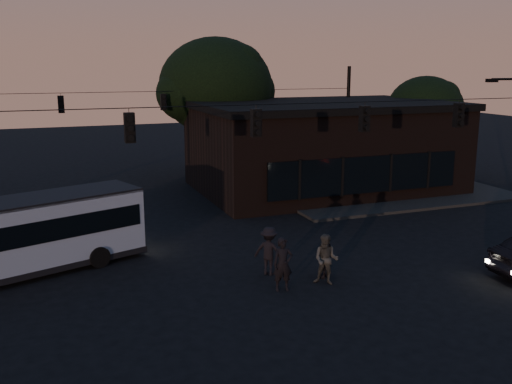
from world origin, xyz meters
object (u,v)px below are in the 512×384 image
object	(u,v)px
building	(323,146)
pedestrian_c	(326,256)
bus	(6,236)
pedestrian_a	(283,264)
pedestrian_b	(326,259)
pedestrian_d	(269,251)

from	to	relation	value
building	pedestrian_c	xyz separation A→B (m)	(-6.96, -13.72, -1.88)
bus	pedestrian_a	distance (m)	10.00
bus	pedestrian_b	distance (m)	11.50
bus	pedestrian_a	bearing A→B (deg)	-47.34
pedestrian_b	pedestrian_d	world-z (taller)	pedestrian_b
building	bus	bearing A→B (deg)	-151.47
pedestrian_a	pedestrian_d	bearing A→B (deg)	94.58
pedestrian_b	pedestrian_c	xyz separation A→B (m)	(0.27, 0.56, -0.08)
building	pedestrian_d	size ratio (longest dim) A/B	8.49
pedestrian_a	pedestrian_c	distance (m)	2.00
bus	pedestrian_d	bearing A→B (deg)	-38.40
bus	pedestrian_a	xyz separation A→B (m)	(8.85, -4.62, -0.65)
bus	pedestrian_a	world-z (taller)	bus
bus	pedestrian_d	size ratio (longest dim) A/B	5.66
bus	pedestrian_c	world-z (taller)	bus
building	pedestrian_b	xyz separation A→B (m)	(-7.24, -14.28, -1.80)
pedestrian_a	pedestrian_c	xyz separation A→B (m)	(1.92, 0.54, -0.11)
pedestrian_b	pedestrian_c	size ratio (longest dim) A/B	1.09
pedestrian_b	pedestrian_c	bearing A→B (deg)	102.82
bus	pedestrian_b	xyz separation A→B (m)	(10.50, -4.63, -0.68)
pedestrian_a	pedestrian_b	distance (m)	1.65
building	pedestrian_a	distance (m)	16.89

